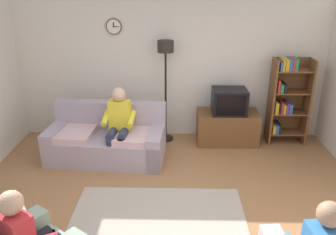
{
  "coord_description": "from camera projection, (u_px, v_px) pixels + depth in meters",
  "views": [
    {
      "loc": [
        0.08,
        -3.56,
        2.78
      ],
      "look_at": [
        -0.02,
        0.88,
        1.02
      ],
      "focal_mm": 36.75,
      "sensor_mm": 36.0,
      "label": 1
    }
  ],
  "objects": [
    {
      "name": "ground_plane",
      "position": [
        168.0,
        218.0,
        4.34
      ],
      "size": [
        12.0,
        12.0,
        0.0
      ],
      "primitive_type": "plane",
      "color": "#9E6B42"
    },
    {
      "name": "back_wall_assembly",
      "position": [
        171.0,
        65.0,
        6.31
      ],
      "size": [
        6.2,
        0.17,
        2.7
      ],
      "color": "silver",
      "rests_on": "ground_plane"
    },
    {
      "name": "couch",
      "position": [
        107.0,
        141.0,
        5.72
      ],
      "size": [
        1.97,
        1.03,
        0.9
      ],
      "color": "#A899A8",
      "rests_on": "ground_plane"
    },
    {
      "name": "tv_stand",
      "position": [
        227.0,
        127.0,
        6.3
      ],
      "size": [
        1.1,
        0.56,
        0.59
      ],
      "color": "brown",
      "rests_on": "ground_plane"
    },
    {
      "name": "tv",
      "position": [
        229.0,
        101.0,
        6.09
      ],
      "size": [
        0.6,
        0.49,
        0.44
      ],
      "color": "black",
      "rests_on": "tv_stand"
    },
    {
      "name": "bookshelf",
      "position": [
        286.0,
        98.0,
        6.14
      ],
      "size": [
        0.68,
        0.36,
        1.58
      ],
      "color": "brown",
      "rests_on": "ground_plane"
    },
    {
      "name": "floor_lamp",
      "position": [
        166.0,
        64.0,
        5.99
      ],
      "size": [
        0.28,
        0.28,
        1.85
      ],
      "color": "black",
      "rests_on": "ground_plane"
    },
    {
      "name": "area_rug",
      "position": [
        158.0,
        227.0,
        4.17
      ],
      "size": [
        2.2,
        1.7,
        0.01
      ],
      "primitive_type": "cube",
      "color": "#AD9E8E",
      "rests_on": "ground_plane"
    },
    {
      "name": "person_on_couch",
      "position": [
        119.0,
        122.0,
        5.47
      ],
      "size": [
        0.54,
        0.56,
        1.24
      ],
      "color": "yellow",
      "rests_on": "ground_plane"
    },
    {
      "name": "person_in_left_armchair",
      "position": [
        27.0,
        235.0,
        3.16
      ],
      "size": [
        0.62,
        0.64,
        1.12
      ],
      "color": "red",
      "rests_on": "ground_plane"
    }
  ]
}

